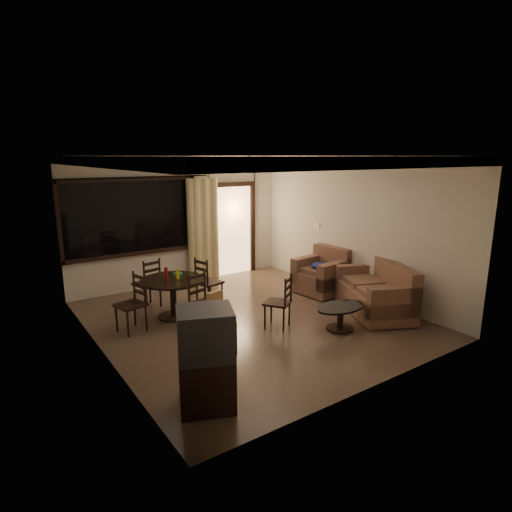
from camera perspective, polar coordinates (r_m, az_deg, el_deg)
ground at (r=7.61m, az=-0.82°, el=-8.38°), size 5.50×5.50×0.00m
room_shell at (r=8.94m, az=-4.02°, el=6.97°), size 5.50×6.70×5.50m
dining_table at (r=7.66m, az=-11.03°, el=-4.09°), size 1.12×1.12×0.92m
dining_chair_west at (r=7.31m, az=-16.22°, el=-7.51°), size 0.51×0.51×0.95m
dining_chair_east at (r=8.24m, az=-6.30°, el=-4.66°), size 0.51×0.51×0.95m
dining_chair_south at (r=7.10m, az=-6.74°, el=-7.46°), size 0.51×0.55×0.95m
dining_chair_north at (r=8.36m, az=-14.22°, el=-4.74°), size 0.51×0.51×0.95m
tv_cabinet at (r=4.96m, az=-6.66°, el=-13.42°), size 0.78×0.75×1.18m
sofa at (r=8.12m, az=15.87°, el=-4.78°), size 1.53×1.91×0.90m
armchair at (r=9.05m, az=8.89°, el=-2.46°), size 1.00×1.00×0.91m
coffee_table at (r=7.22m, az=11.21°, el=-7.58°), size 0.92×0.55×0.40m
side_chair at (r=7.18m, az=2.95°, el=-7.45°), size 0.56×0.56×0.91m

